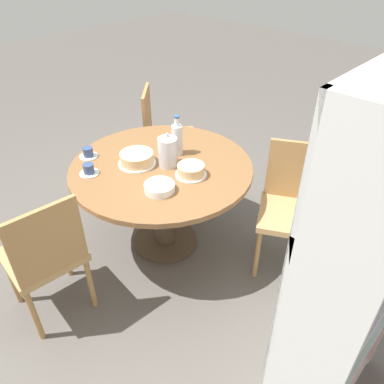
{
  "coord_description": "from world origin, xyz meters",
  "views": [
    {
      "loc": [
        1.45,
        1.65,
        2.04
      ],
      "look_at": [
        0.0,
        0.29,
        0.62
      ],
      "focal_mm": 35.0,
      "sensor_mm": 36.0,
      "label": 1
    }
  ],
  "objects_px": {
    "chair_c": "(163,134)",
    "cup_b": "(89,170)",
    "cake_main": "(137,159)",
    "coffee_pot": "(168,151)",
    "water_bottle": "(177,139)",
    "cup_a": "(88,153)",
    "chair_a": "(45,255)",
    "cake_second": "(191,170)",
    "bookshelf": "(352,279)",
    "chair_b": "(292,205)"
  },
  "relations": [
    {
      "from": "chair_c",
      "to": "cup_b",
      "type": "relative_size",
      "value": 6.99
    },
    {
      "from": "chair_c",
      "to": "cake_main",
      "type": "xyz_separation_m",
      "value": [
        0.73,
        0.53,
        0.26
      ]
    },
    {
      "from": "coffee_pot",
      "to": "cup_b",
      "type": "bearing_deg",
      "value": -34.53
    },
    {
      "from": "chair_c",
      "to": "water_bottle",
      "type": "height_order",
      "value": "water_bottle"
    },
    {
      "from": "chair_c",
      "to": "cup_a",
      "type": "bearing_deg",
      "value": 150.13
    },
    {
      "from": "chair_a",
      "to": "coffee_pot",
      "type": "distance_m",
      "value": 1.0
    },
    {
      "from": "cake_main",
      "to": "cup_b",
      "type": "height_order",
      "value": "cake_main"
    },
    {
      "from": "water_bottle",
      "to": "cake_main",
      "type": "distance_m",
      "value": 0.32
    },
    {
      "from": "cake_second",
      "to": "cup_a",
      "type": "relative_size",
      "value": 1.61
    },
    {
      "from": "chair_a",
      "to": "coffee_pot",
      "type": "xyz_separation_m",
      "value": [
        -0.94,
        0.06,
        0.33
      ]
    },
    {
      "from": "bookshelf",
      "to": "cake_main",
      "type": "height_order",
      "value": "bookshelf"
    },
    {
      "from": "chair_a",
      "to": "cup_a",
      "type": "relative_size",
      "value": 6.99
    },
    {
      "from": "chair_c",
      "to": "cake_second",
      "type": "height_order",
      "value": "chair_c"
    },
    {
      "from": "cup_a",
      "to": "bookshelf",
      "type": "bearing_deg",
      "value": 90.18
    },
    {
      "from": "cup_a",
      "to": "coffee_pot",
      "type": "bearing_deg",
      "value": 122.27
    },
    {
      "from": "cake_second",
      "to": "bookshelf",
      "type": "bearing_deg",
      "value": 75.17
    },
    {
      "from": "chair_b",
      "to": "bookshelf",
      "type": "xyz_separation_m",
      "value": [
        0.76,
        0.66,
        0.4
      ]
    },
    {
      "from": "cake_main",
      "to": "cake_second",
      "type": "bearing_deg",
      "value": 111.97
    },
    {
      "from": "cup_b",
      "to": "water_bottle",
      "type": "bearing_deg",
      "value": 158.47
    },
    {
      "from": "chair_c",
      "to": "cake_main",
      "type": "bearing_deg",
      "value": 173.44
    },
    {
      "from": "chair_b",
      "to": "water_bottle",
      "type": "distance_m",
      "value": 0.91
    },
    {
      "from": "bookshelf",
      "to": "cake_second",
      "type": "relative_size",
      "value": 8.47
    },
    {
      "from": "cake_second",
      "to": "cup_a",
      "type": "xyz_separation_m",
      "value": [
        0.32,
        -0.69,
        -0.01
      ]
    },
    {
      "from": "cake_second",
      "to": "cup_b",
      "type": "distance_m",
      "value": 0.67
    },
    {
      "from": "chair_c",
      "to": "cup_a",
      "type": "xyz_separation_m",
      "value": [
        0.9,
        0.2,
        0.25
      ]
    },
    {
      "from": "chair_a",
      "to": "chair_c",
      "type": "distance_m",
      "value": 1.65
    },
    {
      "from": "cake_main",
      "to": "cake_second",
      "type": "xyz_separation_m",
      "value": [
        -0.15,
        0.37,
        -0.0
      ]
    },
    {
      "from": "cup_a",
      "to": "cup_b",
      "type": "distance_m",
      "value": 0.23
    },
    {
      "from": "coffee_pot",
      "to": "cake_second",
      "type": "height_order",
      "value": "coffee_pot"
    },
    {
      "from": "chair_a",
      "to": "cup_a",
      "type": "xyz_separation_m",
      "value": [
        -0.63,
        -0.43,
        0.25
      ]
    },
    {
      "from": "cake_main",
      "to": "coffee_pot",
      "type": "bearing_deg",
      "value": 129.84
    },
    {
      "from": "coffee_pot",
      "to": "cup_a",
      "type": "xyz_separation_m",
      "value": [
        0.31,
        -0.49,
        -0.08
      ]
    },
    {
      "from": "coffee_pot",
      "to": "cup_a",
      "type": "distance_m",
      "value": 0.59
    },
    {
      "from": "coffee_pot",
      "to": "cake_second",
      "type": "distance_m",
      "value": 0.21
    },
    {
      "from": "water_bottle",
      "to": "coffee_pot",
      "type": "bearing_deg",
      "value": 23.12
    },
    {
      "from": "coffee_pot",
      "to": "bookshelf",
      "type": "bearing_deg",
      "value": 77.67
    },
    {
      "from": "chair_c",
      "to": "cup_b",
      "type": "bearing_deg",
      "value": 158.46
    },
    {
      "from": "water_bottle",
      "to": "cake_second",
      "type": "relative_size",
      "value": 1.4
    },
    {
      "from": "coffee_pot",
      "to": "cup_a",
      "type": "relative_size",
      "value": 1.87
    },
    {
      "from": "chair_b",
      "to": "chair_c",
      "type": "bearing_deg",
      "value": 145.87
    },
    {
      "from": "cake_second",
      "to": "coffee_pot",
      "type": "bearing_deg",
      "value": -87.0
    },
    {
      "from": "coffee_pot",
      "to": "cake_second",
      "type": "xyz_separation_m",
      "value": [
        -0.01,
        0.2,
        -0.07
      ]
    },
    {
      "from": "chair_b",
      "to": "coffee_pot",
      "type": "bearing_deg",
      "value": -176.66
    },
    {
      "from": "water_bottle",
      "to": "cup_a",
      "type": "relative_size",
      "value": 2.25
    },
    {
      "from": "cake_main",
      "to": "cup_b",
      "type": "xyz_separation_m",
      "value": [
        0.3,
        -0.13,
        -0.01
      ]
    },
    {
      "from": "chair_a",
      "to": "cake_second",
      "type": "bearing_deg",
      "value": 170.08
    },
    {
      "from": "water_bottle",
      "to": "chair_c",
      "type": "bearing_deg",
      "value": -124.59
    },
    {
      "from": "chair_a",
      "to": "water_bottle",
      "type": "xyz_separation_m",
      "value": [
        -1.1,
        -0.0,
        0.34
      ]
    },
    {
      "from": "coffee_pot",
      "to": "cake_main",
      "type": "distance_m",
      "value": 0.23
    },
    {
      "from": "chair_a",
      "to": "bookshelf",
      "type": "bearing_deg",
      "value": 119.28
    }
  ]
}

